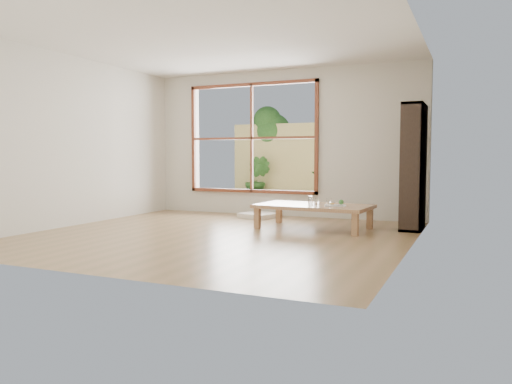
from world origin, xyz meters
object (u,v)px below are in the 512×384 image
bookshelf (414,167)px  food_tray (336,205)px  garden_bench (251,193)px  low_table (314,207)px

bookshelf → food_tray: size_ratio=5.28×
bookshelf → garden_bench: (-3.37, 1.65, -0.59)m
bookshelf → food_tray: (-0.97, -0.67, -0.53)m
bookshelf → food_tray: bookshelf is taller
low_table → food_tray: size_ratio=4.91×
bookshelf → food_tray: 1.29m
bookshelf → food_tray: bearing=-145.3°
low_table → food_tray: bearing=-11.2°
garden_bench → food_tray: bearing=-26.9°
low_table → garden_bench: size_ratio=1.46×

